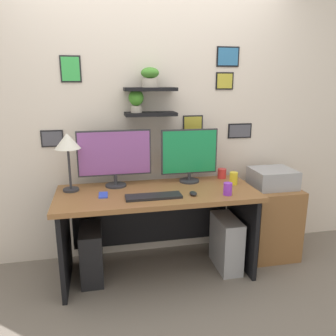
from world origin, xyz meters
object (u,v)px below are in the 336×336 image
(coffee_mug, at_px, (222,173))
(printer, at_px, (273,178))
(desk_lamp, at_px, (68,144))
(computer_tower_right, at_px, (226,243))
(keyboard, at_px, (154,196))
(water_cup, at_px, (234,178))
(desk, at_px, (157,212))
(pen_cup, at_px, (228,189))
(monitor_left, at_px, (115,156))
(cell_phone, at_px, (103,195))
(drawer_cabinet, at_px, (269,220))
(computer_tower_left, at_px, (92,253))
(computer_mouse, at_px, (193,193))
(monitor_right, at_px, (189,154))

(coffee_mug, distance_m, printer, 0.47)
(desk_lamp, relative_size, computer_tower_right, 1.03)
(keyboard, bearing_deg, water_cup, 14.93)
(desk, relative_size, pen_cup, 16.55)
(monitor_left, height_order, water_cup, monitor_left)
(cell_phone, bearing_deg, printer, 7.20)
(cell_phone, distance_m, water_cup, 1.14)
(monitor_left, relative_size, coffee_mug, 6.93)
(desk, relative_size, monitor_left, 2.65)
(desk, bearing_deg, coffee_mug, 16.99)
(coffee_mug, distance_m, computer_tower_right, 0.64)
(monitor_left, bearing_deg, water_cup, -9.26)
(drawer_cabinet, xyz_separation_m, computer_tower_left, (-1.67, -0.10, -0.11))
(coffee_mug, bearing_deg, computer_tower_right, -99.25)
(printer, xyz_separation_m, computer_tower_right, (-0.50, -0.17, -0.52))
(monitor_left, bearing_deg, computer_tower_left, -140.99)
(desk, height_order, pen_cup, pen_cup)
(desk, relative_size, cell_phone, 11.82)
(computer_tower_right, bearing_deg, computer_mouse, -161.87)
(computer_tower_left, distance_m, computer_tower_right, 1.18)
(pen_cup, bearing_deg, drawer_cabinet, 29.71)
(cell_phone, bearing_deg, coffee_mug, 15.94)
(monitor_right, xyz_separation_m, computer_tower_right, (0.28, -0.26, -0.77))
(desk, xyz_separation_m, computer_mouse, (0.26, -0.21, 0.22))
(cell_phone, height_order, computer_tower_left, cell_phone)
(water_cup, distance_m, computer_tower_left, 1.38)
(water_cup, relative_size, computer_tower_left, 0.24)
(keyboard, xyz_separation_m, computer_tower_left, (-0.51, 0.18, -0.53))
(desk, height_order, coffee_mug, coffee_mug)
(keyboard, xyz_separation_m, printer, (1.17, 0.27, 0.00))
(monitor_left, distance_m, computer_mouse, 0.75)
(computer_mouse, xyz_separation_m, printer, (0.85, 0.28, -0.00))
(desk_lamp, height_order, computer_tower_right, desk_lamp)
(monitor_right, bearing_deg, pen_cup, -63.97)
(desk_lamp, xyz_separation_m, computer_tower_right, (1.31, -0.20, -0.91))
(drawer_cabinet, height_order, computer_tower_right, drawer_cabinet)
(drawer_cabinet, relative_size, printer, 1.78)
(monitor_right, height_order, keyboard, monitor_right)
(keyboard, bearing_deg, desk_lamp, 154.68)
(monitor_right, distance_m, coffee_mug, 0.39)
(desk_lamp, relative_size, printer, 1.27)
(desk_lamp, distance_m, pen_cup, 1.33)
(drawer_cabinet, bearing_deg, monitor_right, 173.29)
(computer_mouse, bearing_deg, monitor_left, 147.84)
(computer_tower_right, bearing_deg, water_cup, 49.50)
(drawer_cabinet, bearing_deg, coffee_mug, 163.74)
(monitor_right, bearing_deg, cell_phone, -162.93)
(water_cup, bearing_deg, drawer_cabinet, 10.03)
(desk, relative_size, coffee_mug, 18.39)
(computer_tower_right, bearing_deg, cell_phone, 178.82)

